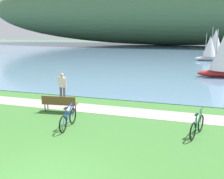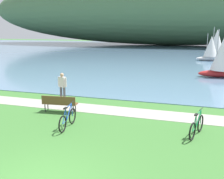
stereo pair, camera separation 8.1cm
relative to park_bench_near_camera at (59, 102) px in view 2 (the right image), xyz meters
name	(u,v)px [view 2 (the right image)]	position (x,y,z in m)	size (l,w,h in m)	color
bay_water	(173,51)	(2.56, 43.12, -0.50)	(180.00, 80.00, 0.04)	#5B7F9E
distant_hillside	(170,7)	(-0.12, 63.53, 9.94)	(112.90, 28.00, 20.85)	#4C7047
shoreline_path	(113,110)	(2.56, 1.07, -0.52)	(60.00, 1.50, 0.01)	#A39E93
park_bench_near_camera	(59,102)	(0.00, 0.00, 0.00)	(1.84, 0.67, 0.88)	brown
bicycle_leaning_near_bench	(68,119)	(1.38, -1.81, -0.12)	(0.17, 1.77, 1.01)	black
bicycle_beside_path	(197,126)	(6.67, -1.07, -0.12)	(0.59, 1.71, 1.01)	black
person_at_shoreline	(62,85)	(-0.81, 1.88, 0.46)	(0.60, 0.28, 1.71)	#4C4C51
sailboat_mid_bay	(223,55)	(8.98, 13.18, 1.48)	(3.68, 2.56, 4.17)	#B22323
sailboat_toward_hillside	(211,48)	(8.77, 26.25, 1.25)	(3.21, 2.07, 3.67)	white
sailboat_far_off	(216,42)	(10.14, 34.91, 1.70)	(3.71, 3.70, 4.63)	white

